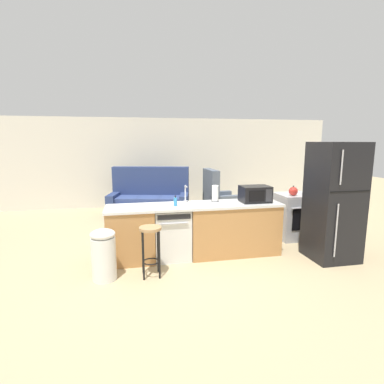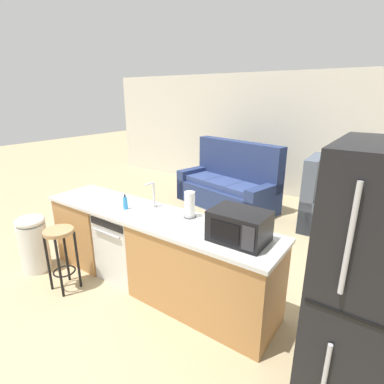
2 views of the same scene
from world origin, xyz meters
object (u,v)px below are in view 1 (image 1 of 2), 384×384
at_px(soap_bottle, 175,202).
at_px(dishwasher, 172,233).
at_px(kettle, 293,191).
at_px(couch, 150,201).
at_px(trash_bin, 104,254).
at_px(paper_towel_roll, 215,194).
at_px(microwave, 255,194).
at_px(stove_range, 296,216).
at_px(bar_stool, 151,241).
at_px(armchair, 218,201).
at_px(refrigerator, 334,202).

bearing_deg(soap_bottle, dishwasher, 138.72).
bearing_deg(kettle, couch, 136.42).
relative_size(kettle, trash_bin, 0.28).
height_order(paper_towel_roll, soap_bottle, paper_towel_roll).
relative_size(dishwasher, microwave, 1.68).
bearing_deg(dishwasher, couch, 93.54).
height_order(stove_range, paper_towel_roll, paper_towel_roll).
distance_m(bar_stool, armchair, 3.97).
bearing_deg(kettle, stove_range, 37.16).
xyz_separation_m(stove_range, armchair, (-0.98, 2.24, -0.10)).
height_order(microwave, trash_bin, microwave).
relative_size(soap_bottle, bar_stool, 0.24).
distance_m(dishwasher, soap_bottle, 0.56).
xyz_separation_m(microwave, soap_bottle, (-1.40, -0.05, -0.07)).
height_order(kettle, trash_bin, kettle).
bearing_deg(dishwasher, bar_stool, -121.84).
xyz_separation_m(paper_towel_roll, couch, (-0.97, 2.73, -0.64)).
xyz_separation_m(dishwasher, bar_stool, (-0.39, -0.63, 0.11)).
bearing_deg(soap_bottle, refrigerator, -11.11).
bearing_deg(paper_towel_roll, dishwasher, -167.31).
height_order(refrigerator, soap_bottle, refrigerator).
distance_m(stove_range, paper_towel_roll, 1.94).
xyz_separation_m(stove_range, couch, (-2.78, 2.36, -0.06)).
xyz_separation_m(soap_bottle, kettle, (2.38, 0.47, 0.01)).
relative_size(refrigerator, microwave, 3.87).
xyz_separation_m(soap_bottle, armchair, (1.56, 2.83, -0.62)).
bearing_deg(soap_bottle, couch, 94.59).
distance_m(bar_stool, trash_bin, 0.68).
relative_size(microwave, couch, 0.23).
bearing_deg(bar_stool, armchair, 59.50).
distance_m(stove_range, soap_bottle, 2.66).
height_order(bar_stool, trash_bin, same).
relative_size(refrigerator, trash_bin, 2.61).
bearing_deg(kettle, armchair, 109.04).
bearing_deg(stove_range, soap_bottle, -166.75).
height_order(stove_range, trash_bin, stove_range).
distance_m(refrigerator, bar_stool, 3.02).
relative_size(microwave, bar_stool, 0.68).
relative_size(kettle, armchair, 0.17).
xyz_separation_m(soap_bottle, couch, (-0.24, 2.96, -0.58)).
bearing_deg(couch, paper_towel_roll, -70.39).
distance_m(dishwasher, trash_bin, 1.22).
bearing_deg(bar_stool, paper_towel_roll, 34.35).
bearing_deg(stove_range, couch, 139.65).
xyz_separation_m(paper_towel_roll, kettle, (1.64, 0.24, -0.05)).
height_order(refrigerator, bar_stool, refrigerator).
bearing_deg(microwave, couch, 119.40).
height_order(refrigerator, microwave, refrigerator).
bearing_deg(paper_towel_roll, stove_range, 11.57).
relative_size(dishwasher, paper_towel_roll, 2.98).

